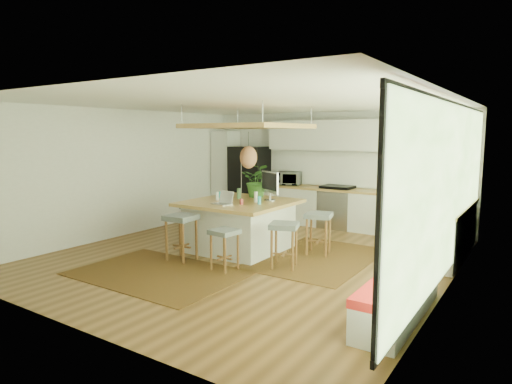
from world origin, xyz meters
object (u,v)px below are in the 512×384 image
Objects in this scene: island at (240,225)px; monitor at (270,187)px; microwave at (289,177)px; island_plant at (258,184)px; stool_near_right at (225,249)px; stool_left_side at (195,224)px; fridge at (250,182)px; stool_right_back at (318,235)px; laptop at (222,198)px; stool_near_left at (182,240)px; stool_right_front at (284,247)px.

island is 3.05× the size of monitor.
island_plant reaches higher than microwave.
stool_left_side reaches higher than stool_near_right.
fridge reaches higher than microwave.
island is 2.39× the size of stool_left_side.
microwave reaches higher than stool_right_back.
laptop is 0.54× the size of island_plant.
island_plant is (0.04, 1.11, 0.14)m from laptop.
island is at bearing 96.03° from laptop.
monitor reaches higher than island.
laptop is 1.12m from island_plant.
stool_right_front is at bearing 19.09° from stool_near_left.
island_plant is at bearing -53.11° from fridge.
fridge is 4.56m from stool_right_front.
stool_near_left is at bearing 177.20° from stool_near_right.
microwave reaches higher than island.
fridge is 3.06× the size of monitor.
stool_near_left is 1.21× the size of island_plant.
island reaches higher than stool_right_front.
monitor is at bearing -49.70° from fridge.
laptop is at bearing -97.73° from microwave.
stool_near_left is 0.97m from stool_near_right.
stool_right_back is at bearing -66.74° from microwave.
stool_near_right is at bearing -2.80° from stool_near_left.
monitor is (-0.84, 0.92, 0.83)m from stool_right_front.
fridge reaches higher than stool_near_left.
fridge is 3.15× the size of microwave.
fridge is at bearing 119.20° from stool_near_right.
stool_right_back is at bearing 46.00° from laptop.
island is 0.77m from laptop.
stool_left_side is at bearing 166.19° from stool_right_front.
stool_right_front is (1.28, -0.56, -0.11)m from island.
fridge is 2.76× the size of stool_near_right.
island is 5.13× the size of laptop.
stool_right_front is at bearing 41.03° from stool_near_right.
stool_left_side is 1.32× the size of microwave.
island is at bearing 156.50° from stool_right_front.
island_plant is at bearing 179.74° from monitor.
laptop is 3.38m from microwave.
island is at bearing -90.10° from island_plant.
stool_near_right is 1.86× the size of laptop.
island_plant is at bearing -92.54° from microwave.
laptop reaches higher than stool_right_front.
microwave is at bearing 77.40° from stool_left_side.
stool_right_back is at bearing -37.64° from fridge.
stool_near_left is 1.32× the size of monitor.
stool_near_left is (-0.42, -1.15, -0.11)m from island.
stool_near_right is 1.77m from monitor.
monitor is 0.50m from island_plant.
stool_near_left is (1.29, -3.99, -0.57)m from fridge.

